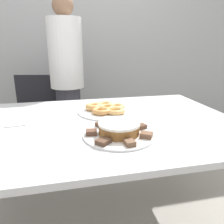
# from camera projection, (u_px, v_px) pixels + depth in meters

# --- Properties ---
(wall_back) EXTENTS (8.00, 0.05, 2.60)m
(wall_back) POSITION_uv_depth(u_px,v_px,m) (79.00, 34.00, 2.63)
(wall_back) COLOR #A8AAAD
(wall_back) RESTS_ON ground_plane
(table) EXTENTS (1.57, 1.09, 0.76)m
(table) POSITION_uv_depth(u_px,v_px,m) (103.00, 134.00, 1.28)
(table) COLOR silver
(table) RESTS_ON ground_plane
(person_standing) EXTENTS (0.32, 0.32, 1.60)m
(person_standing) POSITION_uv_depth(u_px,v_px,m) (67.00, 81.00, 2.09)
(person_standing) COLOR #383842
(person_standing) RESTS_ON ground_plane
(office_chair_left) EXTENTS (0.52, 0.52, 0.89)m
(office_chair_left) POSITION_uv_depth(u_px,v_px,m) (34.00, 124.00, 2.18)
(office_chair_left) COLOR black
(office_chair_left) RESTS_ON ground_plane
(plate_cake) EXTENTS (0.35, 0.35, 0.01)m
(plate_cake) POSITION_uv_depth(u_px,v_px,m) (119.00, 135.00, 1.06)
(plate_cake) COLOR white
(plate_cake) RESTS_ON table
(plate_donuts) EXTENTS (0.38, 0.38, 0.01)m
(plate_donuts) POSITION_uv_depth(u_px,v_px,m) (107.00, 111.00, 1.43)
(plate_donuts) COLOR white
(plate_donuts) RESTS_ON table
(frosted_cake) EXTENTS (0.20, 0.20, 0.06)m
(frosted_cake) POSITION_uv_depth(u_px,v_px,m) (119.00, 128.00, 1.05)
(frosted_cake) COLOR brown
(frosted_cake) RESTS_ON plate_cake
(lamington_0) EXTENTS (0.06, 0.06, 0.02)m
(lamington_0) POSITION_uv_depth(u_px,v_px,m) (141.00, 126.00, 1.12)
(lamington_0) COLOR #513828
(lamington_0) RESTS_ON plate_cake
(lamington_1) EXTENTS (0.06, 0.06, 0.02)m
(lamington_1) POSITION_uv_depth(u_px,v_px,m) (121.00, 122.00, 1.18)
(lamington_1) COLOR brown
(lamington_1) RESTS_ON plate_cake
(lamington_2) EXTENTS (0.06, 0.06, 0.02)m
(lamington_2) POSITION_uv_depth(u_px,v_px,m) (101.00, 125.00, 1.15)
(lamington_2) COLOR #513828
(lamington_2) RESTS_ON plate_cake
(lamington_3) EXTENTS (0.06, 0.05, 0.02)m
(lamington_3) POSITION_uv_depth(u_px,v_px,m) (91.00, 132.00, 1.04)
(lamington_3) COLOR brown
(lamington_3) RESTS_ON plate_cake
(lamington_4) EXTENTS (0.08, 0.08, 0.02)m
(lamington_4) POSITION_uv_depth(u_px,v_px,m) (103.00, 141.00, 0.95)
(lamington_4) COLOR #513828
(lamington_4) RESTS_ON plate_cake
(lamington_5) EXTENTS (0.05, 0.05, 0.02)m
(lamington_5) POSITION_uv_depth(u_px,v_px,m) (130.00, 143.00, 0.94)
(lamington_5) COLOR brown
(lamington_5) RESTS_ON plate_cake
(lamington_6) EXTENTS (0.07, 0.07, 0.02)m
(lamington_6) POSITION_uv_depth(u_px,v_px,m) (146.00, 135.00, 1.01)
(lamington_6) COLOR brown
(lamington_6) RESTS_ON plate_cake
(donut_0) EXTENTS (0.11, 0.11, 0.04)m
(donut_0) POSITION_uv_depth(u_px,v_px,m) (107.00, 108.00, 1.42)
(donut_0) COLOR tan
(donut_0) RESTS_ON plate_donuts
(donut_1) EXTENTS (0.12, 0.12, 0.03)m
(donut_1) POSITION_uv_depth(u_px,v_px,m) (115.00, 111.00, 1.37)
(donut_1) COLOR #E5AD66
(donut_1) RESTS_ON plate_donuts
(donut_2) EXTENTS (0.11, 0.11, 0.03)m
(donut_2) POSITION_uv_depth(u_px,v_px,m) (117.00, 107.00, 1.46)
(donut_2) COLOR #E5AD66
(donut_2) RESTS_ON plate_donuts
(donut_3) EXTENTS (0.11, 0.11, 0.03)m
(donut_3) POSITION_uv_depth(u_px,v_px,m) (105.00, 105.00, 1.50)
(donut_3) COLOR #E5AD66
(donut_3) RESTS_ON plate_donuts
(donut_4) EXTENTS (0.11, 0.11, 0.04)m
(donut_4) POSITION_uv_depth(u_px,v_px,m) (94.00, 107.00, 1.44)
(donut_4) COLOR tan
(donut_4) RESTS_ON plate_donuts
(donut_5) EXTENTS (0.12, 0.12, 0.03)m
(donut_5) POSITION_uv_depth(u_px,v_px,m) (101.00, 111.00, 1.37)
(donut_5) COLOR #D18E4C
(donut_5) RESTS_ON plate_donuts
(napkin) EXTENTS (0.15, 0.13, 0.01)m
(napkin) POSITION_uv_depth(u_px,v_px,m) (12.00, 123.00, 1.22)
(napkin) COLOR white
(napkin) RESTS_ON table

